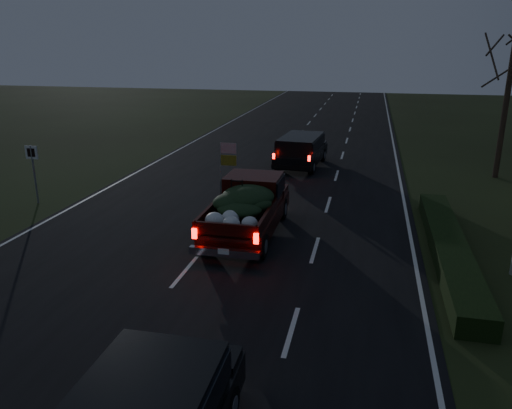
% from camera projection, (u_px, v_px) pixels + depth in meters
% --- Properties ---
extents(ground, '(120.00, 120.00, 0.00)m').
position_uv_depth(ground, '(185.00, 272.00, 14.85)').
color(ground, black).
rests_on(ground, ground).
extents(road_asphalt, '(14.00, 120.00, 0.02)m').
position_uv_depth(road_asphalt, '(185.00, 272.00, 14.85)').
color(road_asphalt, black).
rests_on(road_asphalt, ground).
extents(hedge_row, '(1.00, 10.00, 0.60)m').
position_uv_depth(hedge_row, '(448.00, 247.00, 15.90)').
color(hedge_row, black).
rests_on(hedge_row, ground).
extents(route_sign, '(0.55, 0.08, 2.50)m').
position_uv_depth(route_sign, '(33.00, 165.00, 20.78)').
color(route_sign, gray).
rests_on(route_sign, ground).
extents(bare_tree_far, '(3.60, 3.60, 7.00)m').
position_uv_depth(bare_tree_far, '(511.00, 71.00, 23.82)').
color(bare_tree_far, black).
rests_on(bare_tree_far, ground).
extents(pickup_truck, '(2.15, 5.54, 2.90)m').
position_uv_depth(pickup_truck, '(248.00, 205.00, 17.55)').
color(pickup_truck, '#340A07').
rests_on(pickup_truck, ground).
extents(lead_suv, '(2.43, 5.05, 1.41)m').
position_uv_depth(lead_suv, '(301.00, 148.00, 27.25)').
color(lead_suv, black).
rests_on(lead_suv, ground).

